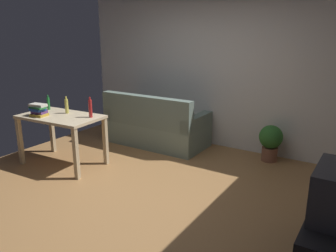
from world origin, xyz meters
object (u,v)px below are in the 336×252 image
tv_stand (333,243)px  bottle_squat (67,106)px  couch (155,128)px  bottle_green (48,103)px  potted_plant (271,141)px  bottle_red (90,108)px  book_stack (38,110)px  desk (61,123)px

tv_stand → bottle_squat: bottle_squat is taller
couch → bottle_green: bearing=50.4°
potted_plant → bottle_green: bottle_green is taller
bottle_red → book_stack: (-0.69, -0.35, -0.04)m
couch → bottle_squat: bearing=63.4°
bottle_green → couch: bearing=50.4°
potted_plant → bottle_red: (-2.14, -1.64, 0.56)m
desk → book_stack: size_ratio=4.77×
bottle_red → book_stack: bearing=-152.7°
couch → potted_plant: 1.97m
desk → bottle_red: bearing=16.3°
couch → desk: bearing=66.5°
bottle_green → book_stack: (0.22, -0.35, -0.01)m
tv_stand → bottle_red: bottle_red is taller
couch → desk: (-0.65, -1.49, 0.34)m
desk → bottle_green: bearing=157.1°
couch → tv_stand: bearing=149.0°
bottle_red → book_stack: 0.78m
potted_plant → bottle_green: size_ratio=2.45×
couch → bottle_squat: (-0.67, -1.34, 0.57)m
potted_plant → book_stack: (-2.83, -2.00, 0.52)m
tv_stand → bottle_squat: bearing=82.1°
couch → bottle_squat: 1.61m
desk → book_stack: 0.36m
tv_stand → bottle_green: (-4.22, 0.54, 0.62)m
potted_plant → bottle_squat: size_ratio=2.22×
desk → bottle_squat: (-0.02, 0.15, 0.22)m
potted_plant → bottle_squat: bearing=-147.7°
tv_stand → book_stack: bearing=87.3°
bottle_squat → tv_stand: bearing=-7.9°
tv_stand → potted_plant: bearing=28.2°
tv_stand → bottle_squat: 3.88m
bottle_squat → book_stack: bearing=-121.9°
potted_plant → bottle_green: 3.50m
desk → potted_plant: 3.18m
potted_plant → bottle_squat: bottle_squat is taller
bottle_green → potted_plant: bearing=28.4°
desk → couch: bearing=62.9°
tv_stand → potted_plant: 2.48m
couch → book_stack: 1.98m
bottle_squat → bottle_red: bottle_red is taller
bottle_green → tv_stand: bearing=-7.2°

